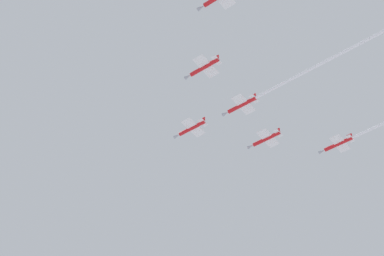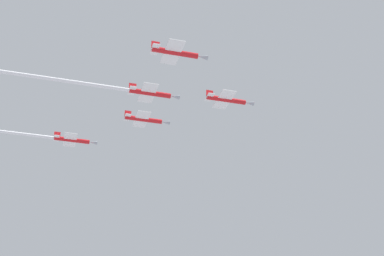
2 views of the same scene
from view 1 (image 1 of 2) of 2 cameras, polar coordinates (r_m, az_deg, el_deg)
jet_lead at (r=190.11m, az=-0.06°, el=-0.03°), size 9.22×12.52×2.60m
jet_port_inner at (r=174.71m, az=1.14°, el=5.88°), size 9.22×12.52×2.60m
jet_starboard_inner at (r=193.35m, az=7.15°, el=-1.07°), size 9.22×12.52×2.60m
jet_port_outer at (r=176.42m, az=10.12°, el=4.95°), size 12.54×65.83×2.60m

